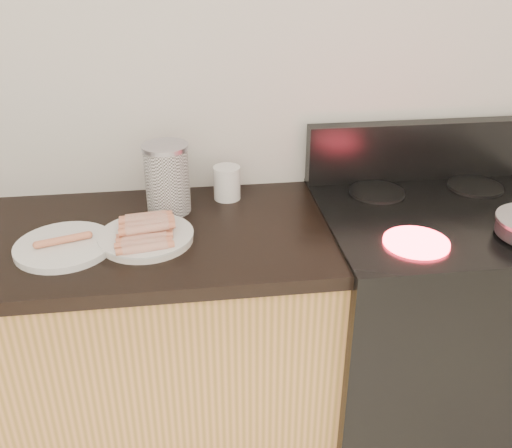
{
  "coord_description": "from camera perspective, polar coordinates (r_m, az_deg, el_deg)",
  "views": [
    {
      "loc": [
        -0.0,
        0.21,
        1.68
      ],
      "look_at": [
        0.18,
        1.62,
        0.94
      ],
      "focal_mm": 40.0,
      "sensor_mm": 36.0,
      "label": 1
    }
  ],
  "objects": [
    {
      "name": "hotdog_pile",
      "position": [
        1.62,
        -11.0,
        -0.54
      ],
      "size": [
        0.12,
        0.23,
        0.05
      ],
      "rotation": [
        0.0,
        0.0,
        0.12
      ],
      "color": "brown",
      "rests_on": "main_plate"
    },
    {
      "name": "plain_sausages",
      "position": [
        1.63,
        -18.73,
        -1.51
      ],
      "size": [
        0.14,
        0.06,
        0.02
      ],
      "rotation": [
        0.0,
        0.0,
        0.31
      ],
      "color": "#DF944D",
      "rests_on": "side_plate"
    },
    {
      "name": "burner_far_right",
      "position": [
        2.04,
        21.07,
        3.51
      ],
      "size": [
        0.18,
        0.18,
        0.01
      ],
      "primitive_type": "cylinder",
      "color": "black",
      "rests_on": "stove"
    },
    {
      "name": "canister",
      "position": [
        1.76,
        -8.87,
        4.54
      ],
      "size": [
        0.14,
        0.14,
        0.21
      ],
      "rotation": [
        0.0,
        0.0,
        -0.31
      ],
      "color": "white",
      "rests_on": "counter_slab"
    },
    {
      "name": "burner_near_left",
      "position": [
        1.62,
        15.73,
        -1.77
      ],
      "size": [
        0.18,
        0.18,
        0.01
      ],
      "primitive_type": "cylinder",
      "color": "#FF1E2D",
      "rests_on": "stove"
    },
    {
      "name": "wall_back",
      "position": [
        1.83,
        -7.46,
        15.19
      ],
      "size": [
        4.0,
        0.04,
        2.6
      ],
      "primitive_type": "cube",
      "color": "silver",
      "rests_on": "ground"
    },
    {
      "name": "side_plate",
      "position": [
        1.64,
        -18.63,
        -2.12
      ],
      "size": [
        0.35,
        0.35,
        0.02
      ],
      "primitive_type": "cylinder",
      "rotation": [
        0.0,
        0.0,
        0.43
      ],
      "color": "white",
      "rests_on": "counter_slab"
    },
    {
      "name": "burner_far_left",
      "position": [
        1.91,
        11.99,
        3.14
      ],
      "size": [
        0.18,
        0.18,
        0.01
      ],
      "primitive_type": "cylinder",
      "color": "black",
      "rests_on": "stove"
    },
    {
      "name": "stove_panel",
      "position": [
        2.03,
        15.8,
        7.08
      ],
      "size": [
        0.76,
        0.06,
        0.2
      ],
      "primitive_type": "cube",
      "color": "black",
      "rests_on": "stove"
    },
    {
      "name": "stove",
      "position": [
        2.06,
        16.79,
        -10.37
      ],
      "size": [
        0.76,
        0.65,
        0.91
      ],
      "color": "black",
      "rests_on": "floor"
    },
    {
      "name": "main_plate",
      "position": [
        1.63,
        -10.92,
        -1.39
      ],
      "size": [
        0.34,
        0.34,
        0.02
      ],
      "primitive_type": "cylinder",
      "rotation": [
        0.0,
        0.0,
        0.36
      ],
      "color": "white",
      "rests_on": "counter_slab"
    },
    {
      "name": "mug",
      "position": [
        1.84,
        -2.93,
        4.13
      ],
      "size": [
        0.1,
        0.1,
        0.11
      ],
      "primitive_type": "cylinder",
      "rotation": [
        0.0,
        0.0,
        -0.12
      ],
      "color": "silver",
      "rests_on": "counter_slab"
    }
  ]
}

